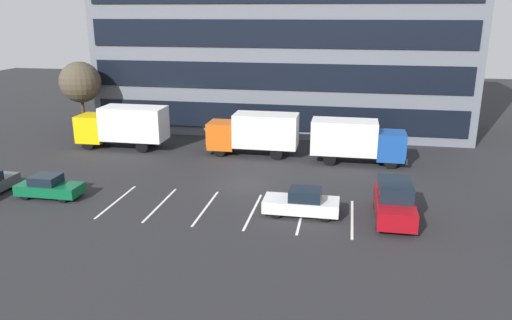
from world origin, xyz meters
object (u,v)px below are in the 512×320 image
(sedan_forest, at_px, (49,187))
(bare_tree, at_px, (80,82))
(suv_maroon, at_px, (394,202))
(box_truck_orange, at_px, (254,132))
(box_truck_blue, at_px, (356,139))
(box_truck_yellow, at_px, (123,125))
(sedan_white, at_px, (302,203))

(sedan_forest, height_order, bare_tree, bare_tree)
(bare_tree, bearing_deg, suv_maroon, -28.36)
(box_truck_orange, bearing_deg, bare_tree, 169.44)
(box_truck_orange, xyz_separation_m, box_truck_blue, (7.86, -0.77, -0.05))
(suv_maroon, height_order, bare_tree, bare_tree)
(box_truck_orange, bearing_deg, box_truck_blue, -5.61)
(box_truck_blue, bearing_deg, sedan_forest, -149.90)
(suv_maroon, bearing_deg, box_truck_orange, 131.72)
(box_truck_yellow, distance_m, sedan_white, 19.66)
(sedan_forest, distance_m, bare_tree, 16.18)
(bare_tree, bearing_deg, box_truck_blue, -8.96)
(sedan_forest, height_order, suv_maroon, suv_maroon)
(sedan_white, xyz_separation_m, sedan_forest, (-15.55, -0.12, -0.05))
(sedan_white, bearing_deg, box_truck_yellow, 144.41)
(box_truck_blue, xyz_separation_m, suv_maroon, (2.05, -10.34, -0.80))
(box_truck_yellow, bearing_deg, bare_tree, 150.16)
(box_truck_yellow, xyz_separation_m, sedan_white, (15.95, -11.42, -1.26))
(sedan_white, distance_m, bare_tree, 25.99)
(sedan_forest, bearing_deg, bare_tree, 111.23)
(box_truck_yellow, height_order, suv_maroon, box_truck_yellow)
(box_truck_yellow, bearing_deg, box_truck_blue, -2.42)
(box_truck_blue, relative_size, box_truck_yellow, 0.93)
(box_truck_orange, relative_size, suv_maroon, 1.53)
(box_truck_blue, distance_m, bare_tree, 24.66)
(box_truck_yellow, bearing_deg, sedan_forest, -88.02)
(box_truck_yellow, relative_size, bare_tree, 1.12)
(box_truck_orange, xyz_separation_m, bare_tree, (-16.31, 3.04, 3.07))
(sedan_forest, xyz_separation_m, bare_tree, (-5.65, 14.54, 4.29))
(sedan_white, bearing_deg, box_truck_blue, 74.39)
(sedan_white, bearing_deg, bare_tree, 145.76)
(sedan_white, bearing_deg, suv_maroon, 3.18)
(suv_maroon, bearing_deg, sedan_white, -176.82)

